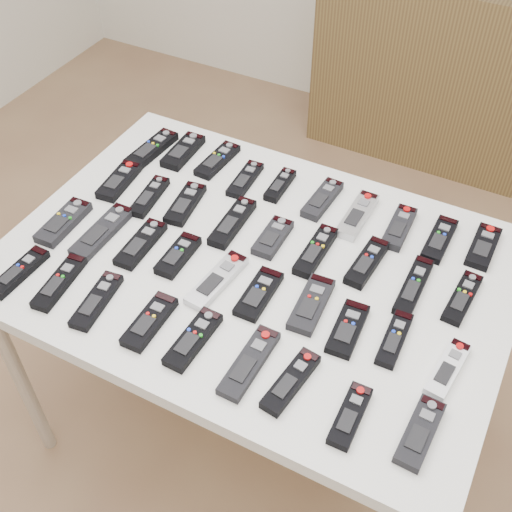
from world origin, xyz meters
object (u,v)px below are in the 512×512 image
at_px(remote_3, 245,179).
at_px(remote_8, 439,239).
at_px(remote_18, 462,298).
at_px(sideboard, 505,87).
at_px(remote_0, 152,149).
at_px(remote_2, 217,160).
at_px(table, 256,277).
at_px(remote_30, 59,282).
at_px(remote_31, 97,301).
at_px(remote_16, 367,262).
at_px(remote_29, 19,272).
at_px(remote_21, 141,244).
at_px(remote_17, 413,286).
at_px(remote_1, 183,151).
at_px(remote_32, 150,321).
at_px(remote_28, 448,369).
at_px(remote_26, 348,329).
at_px(remote_35, 291,381).
at_px(remote_7, 399,227).
at_px(remote_5, 322,199).
at_px(remote_36, 350,416).
at_px(remote_37, 420,433).
at_px(remote_20, 102,231).
at_px(remote_22, 178,255).
at_px(remote_33, 193,339).
at_px(remote_24, 259,294).
at_px(remote_11, 150,197).
at_px(remote_12, 185,204).
at_px(remote_4, 280,185).
at_px(remote_14, 273,237).
at_px(remote_6, 357,215).
at_px(remote_23, 217,280).
at_px(remote_34, 249,363).
at_px(remote_27, 394,339).
at_px(remote_15, 316,251).
at_px(remote_10, 119,181).
at_px(remote_13, 233,222).
at_px(remote_19, 64,222).

bearing_deg(remote_3, remote_8, -1.73).
relative_size(remote_3, remote_18, 0.94).
relative_size(sideboard, remote_0, 8.79).
bearing_deg(remote_2, remote_18, -10.78).
relative_size(sideboard, remote_18, 10.18).
height_order(table, sideboard, sideboard).
xyz_separation_m(remote_30, remote_31, (0.12, -0.01, -0.00)).
distance_m(remote_16, remote_29, 0.86).
bearing_deg(remote_21, remote_17, 12.99).
bearing_deg(remote_1, remote_32, -66.50).
height_order(remote_28, remote_31, same).
relative_size(remote_26, remote_35, 0.91).
bearing_deg(remote_7, table, -137.32).
distance_m(remote_5, remote_36, 0.67).
bearing_deg(remote_37, remote_20, 171.43).
bearing_deg(remote_22, remote_20, -176.96).
relative_size(remote_20, remote_33, 1.22).
bearing_deg(remote_24, remote_36, -34.53).
relative_size(sideboard, remote_11, 10.48).
height_order(table, remote_0, remote_0).
bearing_deg(remote_8, remote_0, -177.90).
relative_size(remote_8, remote_12, 1.00).
distance_m(remote_21, remote_30, 0.22).
xyz_separation_m(table, remote_16, (0.25, 0.11, 0.07)).
bearing_deg(remote_4, remote_3, -169.79).
height_order(remote_0, remote_11, remote_0).
relative_size(remote_7, remote_12, 0.97).
bearing_deg(remote_14, remote_3, 133.71).
bearing_deg(remote_2, remote_37, -32.85).
distance_m(remote_1, remote_4, 0.33).
xyz_separation_m(remote_6, remote_30, (-0.55, -0.56, -0.00)).
height_order(table, remote_2, remote_2).
bearing_deg(remote_3, remote_35, -56.88).
bearing_deg(remote_23, remote_1, 136.80).
distance_m(sideboard, remote_2, 1.63).
bearing_deg(remote_8, remote_35, -104.36).
height_order(remote_16, remote_34, remote_16).
relative_size(remote_17, remote_21, 1.11).
distance_m(remote_5, remote_8, 0.33).
distance_m(remote_16, remote_34, 0.42).
xyz_separation_m(remote_5, remote_14, (-0.05, -0.20, -0.00)).
distance_m(remote_27, remote_28, 0.13).
bearing_deg(remote_21, remote_8, 26.52).
bearing_deg(remote_15, remote_10, -179.76).
bearing_deg(remote_16, remote_14, -169.88).
relative_size(remote_0, remote_18, 1.16).
height_order(remote_4, remote_17, same).
bearing_deg(remote_13, remote_36, -40.84).
relative_size(remote_0, remote_12, 1.17).
bearing_deg(remote_18, remote_19, -162.91).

